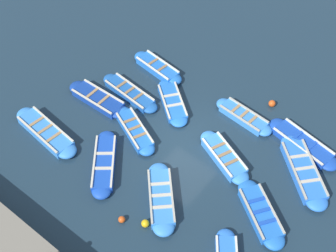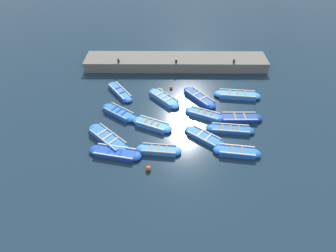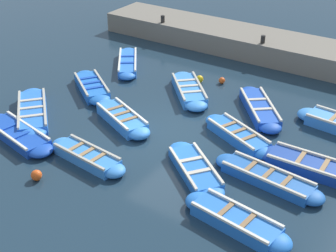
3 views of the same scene
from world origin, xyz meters
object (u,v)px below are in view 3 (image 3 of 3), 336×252
Objects in this scene: boat_stern_in at (33,112)px; bollard_north at (163,19)px; bollard_mid_north at (263,39)px; boat_bow_out at (128,63)px; boat_far_corner at (312,166)px; boat_mid_row at (92,87)px; buoy_orange_near at (222,80)px; boat_alongside at (122,118)px; boat_tucked at (238,135)px; buoy_yellow_far at (36,175)px; boat_broadside at (268,178)px; buoy_white_drifting at (200,79)px; boat_near_quay at (259,108)px; boat_centre at (17,134)px; boat_outer_left at (195,169)px; boat_end_of_row at (189,90)px; boat_drifting at (236,221)px; boat_outer_right at (87,157)px.

bollard_north is at bearing -176.87° from boat_stern_in.
boat_bow_out is at bearing -53.10° from bollard_mid_north.
boat_far_corner is 9.31m from boat_mid_row.
boat_bow_out is 4.48m from buoy_orange_near.
boat_alongside is at bearing 62.14° from boat_mid_row.
boat_mid_row is 6.62m from bollard_north.
boat_tucked is 6.63m from buoy_yellow_far.
boat_mid_row reaches higher than buoy_yellow_far.
buoy_orange_near is at bearing -145.52° from boat_tucked.
boat_broadside is 8.81m from boat_stern_in.
buoy_yellow_far is at bearing -4.15° from buoy_white_drifting.
boat_near_quay is 0.93× the size of boat_stern_in.
boat_centre is at bearing -39.75° from boat_alongside.
boat_bow_out reaches higher than buoy_yellow_far.
boat_near_quay is 3.38m from buoy_white_drifting.
buoy_yellow_far is (3.63, -5.76, 0.01)m from boat_broadside.
boat_alongside is 3.00m from boat_mid_row.
boat_near_quay is 10.48× the size of buoy_white_drifting.
boat_outer_left is at bearing -0.77° from boat_near_quay.
bollard_mid_north is at bearing -162.67° from boat_tucked.
boat_end_of_row reaches higher than boat_mid_row.
boat_outer_left is 6.56m from buoy_orange_near.
boat_near_quay is at bearing 107.38° from boat_mid_row.
bollard_north is at bearing -138.46° from boat_drifting.
boat_centre reaches higher than buoy_white_drifting.
bollard_mid_north reaches higher than boat_mid_row.
boat_outer_right is at bearing 21.59° from bollard_north.
boat_centre is (0.27, -2.89, -0.01)m from boat_outer_right.
boat_outer_right is 2.57m from boat_alongside.
boat_centre is 11.92× the size of buoy_white_drifting.
boat_end_of_row is 11.46× the size of buoy_orange_near.
boat_bow_out is 9.29× the size of bollard_north.
boat_stern_in is at bearing -34.91° from buoy_orange_near.
boat_broadside is 6.14m from boat_end_of_row.
bollard_mid_north is (-6.49, 4.56, 0.97)m from boat_mid_row.
boat_end_of_row reaches higher than boat_outer_right.
buoy_white_drifting is at bearing 133.70° from boat_mid_row.
boat_alongside reaches higher than boat_mid_row.
bollard_mid_north is at bearing 166.41° from boat_alongside.
bollard_north reaches higher than buoy_orange_near.
boat_outer_right is 3.41m from boat_outer_left.
buoy_white_drifting is at bearing 172.37° from boat_alongside.
boat_stern_in is at bearing -64.50° from boat_alongside.
boat_tucked is 3.75m from boat_end_of_row.
boat_broadside is at bearing 96.62° from boat_stern_in.
boat_outer_left is at bearing 72.13° from boat_alongside.
boat_bow_out is at bearing 8.43° from bollard_north.
boat_stern_in is 13.02× the size of buoy_orange_near.
bollard_north reaches higher than boat_mid_row.
boat_end_of_row is at bearing 140.76° from boat_stern_in.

